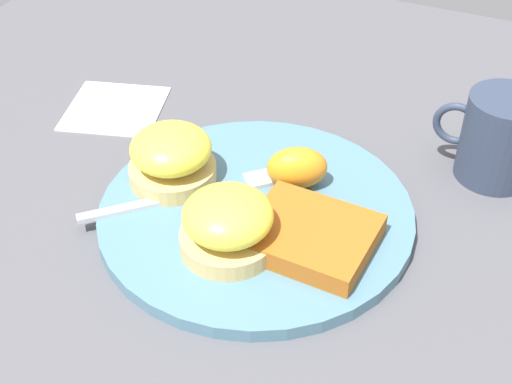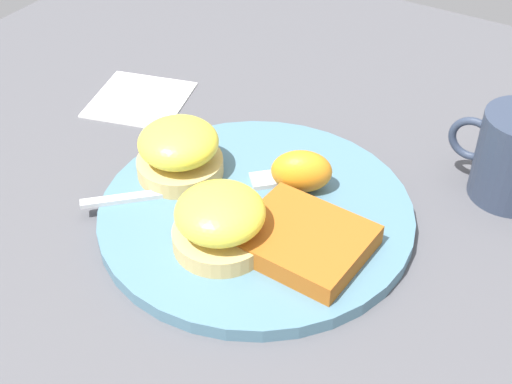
# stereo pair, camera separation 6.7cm
# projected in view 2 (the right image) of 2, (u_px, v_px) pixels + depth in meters

# --- Properties ---
(ground_plane) EXTENTS (1.10, 1.10, 0.00)m
(ground_plane) POSITION_uv_depth(u_px,v_px,m) (256.00, 219.00, 0.69)
(ground_plane) COLOR #4C4C51
(plate) EXTENTS (0.30, 0.30, 0.01)m
(plate) POSITION_uv_depth(u_px,v_px,m) (256.00, 214.00, 0.69)
(plate) COLOR slate
(plate) RESTS_ON ground_plane
(sandwich_benedict_left) EXTENTS (0.09, 0.09, 0.06)m
(sandwich_benedict_left) POSITION_uv_depth(u_px,v_px,m) (179.00, 150.00, 0.71)
(sandwich_benedict_left) COLOR tan
(sandwich_benedict_left) RESTS_ON plate
(sandwich_benedict_right) EXTENTS (0.09, 0.09, 0.06)m
(sandwich_benedict_right) POSITION_uv_depth(u_px,v_px,m) (217.00, 220.00, 0.63)
(sandwich_benedict_right) COLOR tan
(sandwich_benedict_right) RESTS_ON plate
(hashbrown_patty) EXTENTS (0.12, 0.10, 0.02)m
(hashbrown_patty) POSITION_uv_depth(u_px,v_px,m) (303.00, 240.00, 0.64)
(hashbrown_patty) COLOR #A2561A
(hashbrown_patty) RESTS_ON plate
(orange_wedge) EXTENTS (0.07, 0.06, 0.04)m
(orange_wedge) POSITION_uv_depth(u_px,v_px,m) (302.00, 171.00, 0.69)
(orange_wedge) COLOR orange
(orange_wedge) RESTS_ON plate
(fork) EXTENTS (0.16, 0.16, 0.00)m
(fork) POSITION_uv_depth(u_px,v_px,m) (204.00, 188.00, 0.71)
(fork) COLOR silver
(fork) RESTS_ON plate
(napkin) EXTENTS (0.14, 0.14, 0.00)m
(napkin) POSITION_uv_depth(u_px,v_px,m) (140.00, 99.00, 0.86)
(napkin) COLOR white
(napkin) RESTS_ON ground_plane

